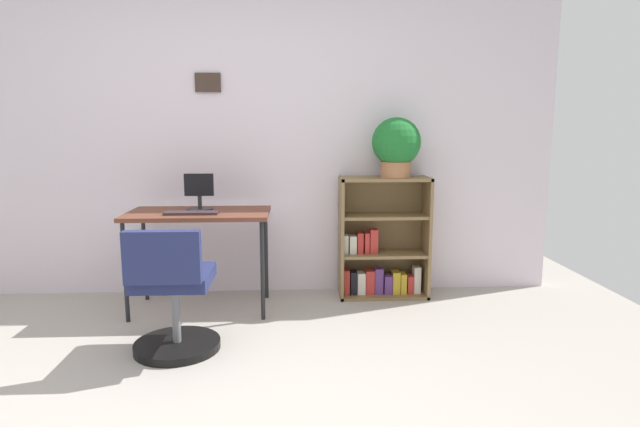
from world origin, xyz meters
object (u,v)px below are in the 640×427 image
object	(u,v)px
desk	(199,220)
bookshelf_low	(381,244)
monitor	(199,194)
office_chair	(173,299)
keyboard	(191,213)
potted_plant_on_shelf	(396,145)

from	to	relation	value
desk	bookshelf_low	xyz separation A→B (m)	(1.39, 0.28, -0.26)
monitor	office_chair	bearing A→B (deg)	-91.52
keyboard	bookshelf_low	size ratio (longest dim) A/B	0.39
office_chair	potted_plant_on_shelf	distance (m)	2.01
desk	potted_plant_on_shelf	distance (m)	1.60
monitor	keyboard	world-z (taller)	monitor
bookshelf_low	office_chair	bearing A→B (deg)	-143.16
keyboard	office_chair	bearing A→B (deg)	-89.63
potted_plant_on_shelf	bookshelf_low	bearing A→B (deg)	150.40
monitor	office_chair	size ratio (longest dim) A/B	0.34
monitor	office_chair	distance (m)	1.00
keyboard	potted_plant_on_shelf	bearing A→B (deg)	12.65
keyboard	desk	bearing A→B (deg)	75.51
potted_plant_on_shelf	monitor	bearing A→B (deg)	-173.97
keyboard	bookshelf_low	distance (m)	1.51
bookshelf_low	potted_plant_on_shelf	distance (m)	0.80
monitor	bookshelf_low	bearing A→B (deg)	8.56
desk	monitor	bearing A→B (deg)	91.36
office_chair	potted_plant_on_shelf	world-z (taller)	potted_plant_on_shelf
bookshelf_low	potted_plant_on_shelf	bearing A→B (deg)	-29.60
desk	office_chair	world-z (taller)	office_chair
monitor	keyboard	bearing A→B (deg)	-98.39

